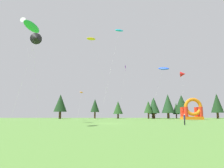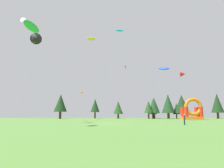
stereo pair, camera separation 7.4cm
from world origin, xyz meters
The scene contains 22 objects.
ground_plane centered at (0.00, 0.00, 0.00)m, with size 120.00×120.00×0.00m, color #548438.
kite_blue_parafoil centered at (14.38, 17.20, 14.24)m, with size 5.69×4.52×15.06m.
kite_black_delta centered at (-15.00, 0.03, 16.53)m, with size 5.07×3.19×17.88m.
kite_red_delta centered at (22.82, 26.08, 14.42)m, with size 2.75×3.96×15.29m.
kite_orange_parafoil centered at (-9.69, 27.35, 8.61)m, with size 1.28×4.24×9.00m.
kite_cyan_parafoil centered at (2.17, 18.65, 25.87)m, with size 6.86×5.76×26.66m.
kite_green_parafoil centered at (-11.67, -11.02, 14.11)m, with size 2.18×4.95×14.88m.
kite_yellow_parafoil centered at (-6.00, 18.80, 23.32)m, with size 9.00×5.60×23.93m.
kite_purple_diamond centered at (4.22, 21.05, 15.42)m, with size 2.52×1.76×16.05m.
kite_white_delta centered at (-23.77, 14.24, 26.56)m, with size 5.66×1.66×27.45m.
person_near_camera centered at (11.47, -5.72, 1.03)m, with size 0.42×0.42×1.74m.
inflatable_red_slide centered at (25.77, 27.66, 2.47)m, with size 5.97×4.71×6.84m.
tree_row_0 centered at (-19.33, 40.35, 5.87)m, with size 4.91×4.91×9.22m.
tree_row_1 centered at (-6.61, 45.92, 5.15)m, with size 3.62×3.62×7.85m.
tree_row_2 centered at (2.71, 44.52, 4.32)m, with size 3.86×3.86×6.93m.
tree_row_3 centered at (14.20, 40.99, 4.41)m, with size 3.44×3.44×6.76m.
tree_row_4 centered at (16.60, 42.39, 5.14)m, with size 4.45×4.45×8.26m.
tree_row_5 centered at (16.70, 45.64, 4.70)m, with size 3.44×3.44×7.70m.
tree_row_6 centered at (22.27, 42.88, 5.81)m, with size 5.02×5.02×9.55m.
tree_row_7 centered at (25.80, 44.07, 3.90)m, with size 2.67×2.67×6.17m.
tree_row_8 centered at (27.68, 43.06, 5.60)m, with size 6.04×6.04×9.29m.
tree_row_9 centered at (41.59, 42.76, 6.00)m, with size 4.66×4.66×9.81m.
Camera 2 is at (-0.35, -39.67, 1.72)m, focal length 33.70 mm.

